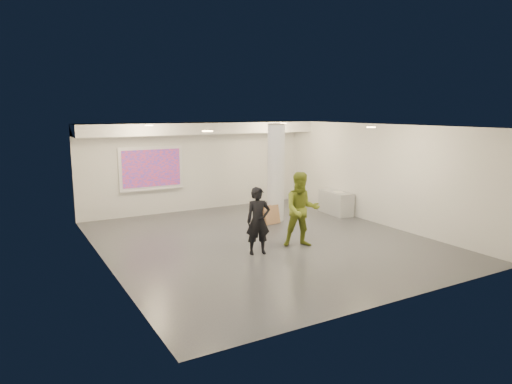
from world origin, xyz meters
TOP-DOWN VIEW (x-y plane):
  - floor at (0.00, 0.00)m, footprint 8.00×9.00m
  - ceiling at (0.00, 0.00)m, footprint 8.00×9.00m
  - wall_back at (0.00, 4.50)m, footprint 8.00×0.01m
  - wall_front at (0.00, -4.50)m, footprint 8.00×0.01m
  - wall_left at (-4.00, 0.00)m, footprint 0.01×9.00m
  - wall_right at (4.00, 0.00)m, footprint 0.01×9.00m
  - soffit_band at (0.00, 3.95)m, footprint 8.00×1.10m
  - downlight_nw at (-2.20, 2.50)m, footprint 0.22×0.22m
  - downlight_ne at (2.20, 2.50)m, footprint 0.22×0.22m
  - downlight_sw at (-2.20, -1.50)m, footprint 0.22×0.22m
  - downlight_se at (2.20, -1.50)m, footprint 0.22×0.22m
  - column at (1.50, 1.80)m, footprint 0.52×0.52m
  - projection_screen at (-1.60, 4.45)m, footprint 2.10×0.13m
  - credenza at (3.72, 1.58)m, footprint 0.63×1.33m
  - papers_stack at (3.70, 1.43)m, footprint 0.37×0.42m
  - cardboard_back at (1.16, 1.44)m, footprint 0.54×0.23m
  - cardboard_front at (1.02, 1.57)m, footprint 0.52×0.29m
  - woman at (-0.66, -0.86)m, footprint 0.66×0.51m
  - man at (0.60, -0.85)m, footprint 1.12×1.02m

SIDE VIEW (x-z plane):
  - floor at x=0.00m, z-range -0.01..0.01m
  - cardboard_front at x=1.02m, z-range 0.00..0.54m
  - cardboard_back at x=1.16m, z-range 0.00..0.57m
  - credenza at x=3.72m, z-range 0.00..0.75m
  - papers_stack at x=3.70m, z-range 0.75..0.77m
  - woman at x=-0.66m, z-range 0.00..1.61m
  - man at x=0.60m, z-range 0.00..1.89m
  - wall_back at x=0.00m, z-range 0.00..3.00m
  - wall_front at x=0.00m, z-range 0.00..3.00m
  - wall_left at x=-4.00m, z-range 0.00..3.00m
  - wall_right at x=4.00m, z-range 0.00..3.00m
  - column at x=1.50m, z-range 0.00..3.00m
  - projection_screen at x=-1.60m, z-range 0.82..2.24m
  - soffit_band at x=0.00m, z-range 2.64..3.00m
  - downlight_nw at x=-2.20m, z-range 2.97..2.99m
  - downlight_ne at x=2.20m, z-range 2.97..2.99m
  - downlight_sw at x=-2.20m, z-range 2.97..2.99m
  - downlight_se at x=2.20m, z-range 2.97..2.99m
  - ceiling at x=0.00m, z-range 3.00..3.00m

